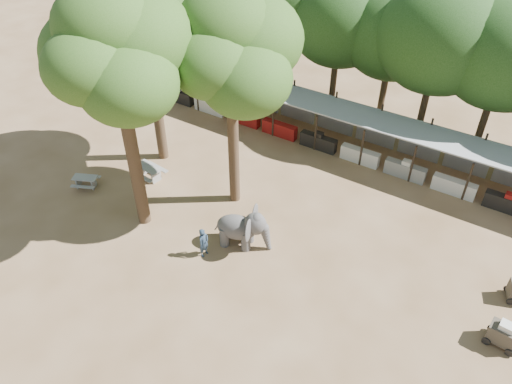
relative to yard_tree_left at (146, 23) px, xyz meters
The scene contains 11 objects.
ground 14.23m from the yard_tree_left, 38.20° to the right, with size 100.00×100.00×0.00m, color brown.
vendor_stalls 13.30m from the yard_tree_left, 36.06° to the left, with size 28.00×2.99×2.80m.
yard_tree_left is the anchor object (origin of this frame).
yard_tree_center 5.92m from the yard_tree_left, 59.04° to the right, with size 7.10×6.90×12.04m.
yard_tree_back 6.09m from the yard_tree_left, ahead, with size 7.10×6.90×11.36m.
backdrop_trees 15.17m from the yard_tree_left, 52.28° to the left, with size 46.46×5.95×8.33m.
elephant 11.74m from the yard_tree_left, 24.69° to the right, with size 2.90×2.12×2.15m.
handler 11.75m from the yard_tree_left, 37.09° to the right, with size 0.58×0.38×1.60m, color #26384C.
picnic_table_near 9.28m from the yard_tree_left, 107.98° to the right, with size 1.74×1.68×0.68m.
picnic_table_far 8.06m from the yard_tree_left, 67.85° to the right, with size 1.76×1.61×0.81m.
cart_front 22.04m from the yard_tree_left, ahead, with size 1.32×0.92×1.23m.
Camera 1 is at (9.33, -11.29, 17.60)m, focal length 35.00 mm.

